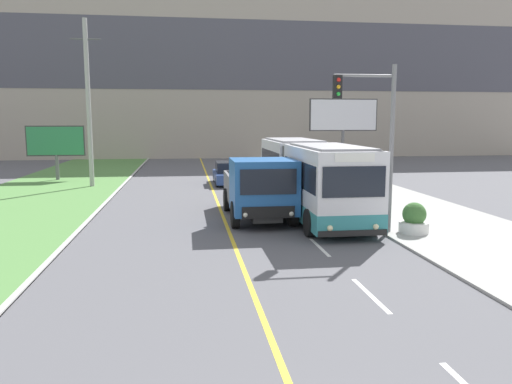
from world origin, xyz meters
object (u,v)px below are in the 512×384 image
object	(u,v)px
dump_truck	(260,190)
planter_round_second	(362,198)
car_distant	(228,174)
utility_pole_far	(88,103)
billboard_small	(56,142)
planter_round_near	(414,220)
city_bus	(309,176)
traffic_light_mast	(375,128)
billboard_large	(343,117)
planter_round_third	(334,184)

from	to	relation	value
dump_truck	planter_round_second	xyz separation A→B (m)	(5.07, 2.04, -0.74)
car_distant	utility_pole_far	bearing A→B (deg)	-179.31
billboard_small	planter_round_near	xyz separation A→B (m)	(17.08, -19.46, -2.07)
city_bus	traffic_light_mast	size ratio (longest dim) A/B	2.06
planter_round_second	billboard_large	bearing A→B (deg)	75.30
city_bus	traffic_light_mast	world-z (taller)	traffic_light_mast
billboard_small	planter_round_third	bearing A→B (deg)	-28.22
dump_truck	utility_pole_far	distance (m)	15.75
utility_pole_far	traffic_light_mast	world-z (taller)	utility_pole_far
utility_pole_far	planter_round_near	distance (m)	21.44
planter_round_second	billboard_small	bearing A→B (deg)	139.82
utility_pole_far	car_distant	bearing A→B (deg)	0.69
billboard_small	planter_round_second	xyz separation A→B (m)	(16.97, -14.33, -2.04)
dump_truck	planter_round_near	xyz separation A→B (m)	(5.18, -3.08, -0.77)
car_distant	billboard_large	distance (m)	12.14
billboard_large	planter_round_near	distance (m)	22.61
car_distant	dump_truck	bearing A→B (deg)	-88.79
billboard_small	planter_round_third	distance (m)	19.57
utility_pole_far	planter_round_near	world-z (taller)	utility_pole_far
dump_truck	planter_round_near	distance (m)	6.08
utility_pole_far	traffic_light_mast	distance (m)	19.77
car_distant	planter_round_third	xyz separation A→B (m)	(5.52, -5.37, -0.11)
dump_truck	traffic_light_mast	distance (m)	5.28
city_bus	billboard_large	size ratio (longest dim) A/B	2.15
billboard_large	planter_round_second	world-z (taller)	billboard_large
dump_truck	billboard_large	world-z (taller)	billboard_large
city_bus	planter_round_near	distance (m)	5.91
dump_truck	billboard_small	world-z (taller)	billboard_small
car_distant	planter_round_second	size ratio (longest dim) A/B	3.64
billboard_large	billboard_small	distance (m)	21.57
dump_truck	planter_round_second	bearing A→B (deg)	21.95
planter_round_third	car_distant	bearing A→B (deg)	135.79
utility_pole_far	billboard_small	distance (m)	5.58
car_distant	planter_round_near	distance (m)	16.54
dump_truck	planter_round_third	world-z (taller)	dump_truck
billboard_large	planter_round_third	distance (m)	12.93
planter_round_near	planter_round_third	distance (m)	10.25
dump_truck	planter_round_second	distance (m)	5.52
planter_round_second	planter_round_third	world-z (taller)	planter_round_second
city_bus	car_distant	distance (m)	10.85
planter_round_near	planter_round_third	size ratio (longest dim) A/B	0.96
billboard_large	planter_round_third	bearing A→B (deg)	-109.92
planter_round_third	traffic_light_mast	bearing A→B (deg)	-98.75
dump_truck	billboard_large	size ratio (longest dim) A/B	1.12
traffic_light_mast	planter_round_near	xyz separation A→B (m)	(1.45, -0.34, -3.30)
utility_pole_far	planter_round_near	size ratio (longest dim) A/B	9.21
planter_round_near	traffic_light_mast	bearing A→B (deg)	166.90
traffic_light_mast	planter_round_second	bearing A→B (deg)	74.34
traffic_light_mast	planter_round_near	bearing A→B (deg)	-13.10
car_distant	utility_pole_far	distance (m)	9.70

